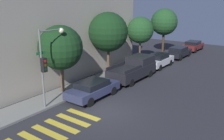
# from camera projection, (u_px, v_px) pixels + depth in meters

# --- Properties ---
(ground_plane) EXTENTS (60.00, 60.00, 0.00)m
(ground_plane) POSITION_uv_depth(u_px,v_px,m) (104.00, 111.00, 16.24)
(ground_plane) COLOR #28282D
(sidewalk) EXTENTS (26.00, 2.31, 0.14)m
(sidewalk) POSITION_uv_depth(u_px,v_px,m) (58.00, 96.00, 18.69)
(sidewalk) COLOR slate
(sidewalk) RESTS_ON ground
(building_row) EXTENTS (26.00, 6.00, 7.15)m
(building_row) POSITION_uv_depth(u_px,v_px,m) (18.00, 43.00, 20.32)
(building_row) COLOR #A89E8E
(building_row) RESTS_ON ground
(crosswalk) EXTENTS (5.04, 2.60, 0.00)m
(crosswalk) POSITION_uv_depth(u_px,v_px,m) (55.00, 129.00, 14.00)
(crosswalk) COLOR gold
(crosswalk) RESTS_ON ground
(traffic_light_pole) EXTENTS (2.33, 0.56, 5.27)m
(traffic_light_pole) POSITION_uv_depth(u_px,v_px,m) (47.00, 57.00, 15.99)
(traffic_light_pole) COLOR slate
(traffic_light_pole) RESTS_ON ground
(sedan_near_corner) EXTENTS (4.33, 1.89, 1.32)m
(sedan_near_corner) POSITION_uv_depth(u_px,v_px,m) (93.00, 89.00, 18.28)
(sedan_near_corner) COLOR #2D3351
(sedan_near_corner) RESTS_ON ground
(pickup_truck) EXTENTS (5.34, 2.12, 1.92)m
(pickup_truck) POSITION_uv_depth(u_px,v_px,m) (134.00, 69.00, 22.71)
(pickup_truck) COLOR black
(pickup_truck) RESTS_ON ground
(sedan_middle) EXTENTS (4.23, 1.77, 1.45)m
(sedan_middle) POSITION_uv_depth(u_px,v_px,m) (159.00, 60.00, 26.73)
(sedan_middle) COLOR silver
(sedan_middle) RESTS_ON ground
(sedan_far_end) EXTENTS (4.46, 1.88, 1.36)m
(sedan_far_end) POSITION_uv_depth(u_px,v_px,m) (179.00, 52.00, 31.12)
(sedan_far_end) COLOR black
(sedan_far_end) RESTS_ON ground
(sedan_tail_of_row) EXTENTS (4.41, 1.84, 1.39)m
(sedan_tail_of_row) POSITION_uv_depth(u_px,v_px,m) (193.00, 46.00, 35.32)
(sedan_tail_of_row) COLOR maroon
(sedan_tail_of_row) RESTS_ON ground
(tree_near_corner) EXTENTS (3.34, 3.34, 5.26)m
(tree_near_corner) POSITION_uv_depth(u_px,v_px,m) (60.00, 48.00, 18.47)
(tree_near_corner) COLOR brown
(tree_near_corner) RESTS_ON ground
(tree_midblock) EXTENTS (3.64, 3.64, 5.97)m
(tree_midblock) POSITION_uv_depth(u_px,v_px,m) (108.00, 32.00, 22.90)
(tree_midblock) COLOR brown
(tree_midblock) RESTS_ON ground
(tree_far_end) EXTENTS (2.95, 2.95, 5.23)m
(tree_far_end) POSITION_uv_depth(u_px,v_px,m) (140.00, 30.00, 27.64)
(tree_far_end) COLOR brown
(tree_far_end) RESTS_ON ground
(tree_behind_truck) EXTENTS (3.42, 3.42, 5.95)m
(tree_behind_truck) POSITION_uv_depth(u_px,v_px,m) (164.00, 22.00, 32.30)
(tree_behind_truck) COLOR #42301E
(tree_behind_truck) RESTS_ON ground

